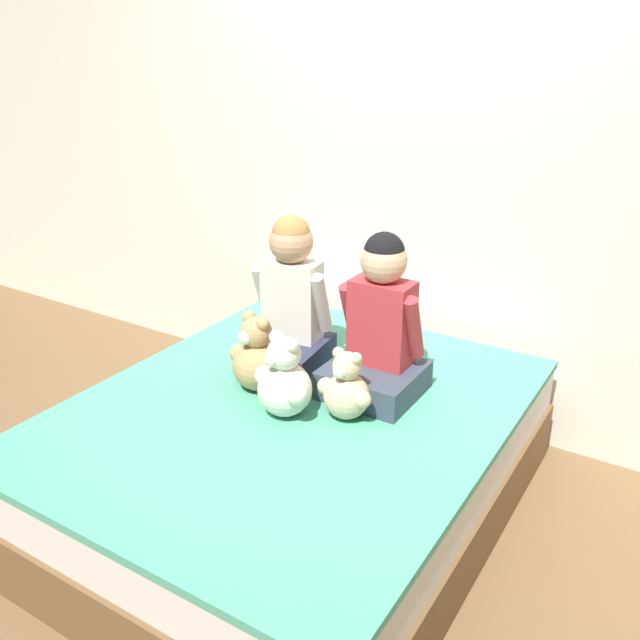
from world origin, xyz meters
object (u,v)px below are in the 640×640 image
Objects in this scene: child_on_left at (290,304)px; teddy_bear_between_children at (284,381)px; child_on_right at (379,329)px; teddy_bear_held_by_left_child at (257,358)px; teddy_bear_held_by_right_child at (346,389)px; bed at (293,458)px.

child_on_left is 2.01× the size of teddy_bear_between_children.
child_on_right reaches higher than teddy_bear_held_by_left_child.
teddy_bear_held_by_left_child is 0.41m from teddy_bear_held_by_right_child.
bed is 2.86× the size of child_on_left.
bed is 0.61m from child_on_right.
teddy_bear_between_children is (-0.20, -0.10, 0.02)m from teddy_bear_held_by_right_child.
child_on_right is at bearing 77.80° from teddy_bear_between_children.
bed is 0.41m from teddy_bear_held_by_right_child.
teddy_bear_held_by_left_child is (-0.41, -0.24, -0.13)m from child_on_right.
teddy_bear_held_by_right_child reaches higher than bed.
child_on_left is at bearing -179.97° from child_on_right.
teddy_bear_between_children reaches higher than bed.
teddy_bear_between_children is at bearing -80.94° from bed.
teddy_bear_between_children reaches higher than teddy_bear_held_by_right_child.
bed is at bearing 117.43° from teddy_bear_between_children.
child_on_left is at bearing 106.15° from teddy_bear_held_by_left_child.
teddy_bear_held_by_right_child is at bearing 44.56° from teddy_bear_between_children.
teddy_bear_held_by_left_child is at bearing -95.77° from child_on_left.
child_on_right is 0.49m from teddy_bear_held_by_left_child.
child_on_right is (0.21, 0.28, 0.50)m from bed.
teddy_bear_between_children is (-0.20, -0.35, -0.13)m from child_on_right.
teddy_bear_between_children is at bearing -65.58° from child_on_left.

